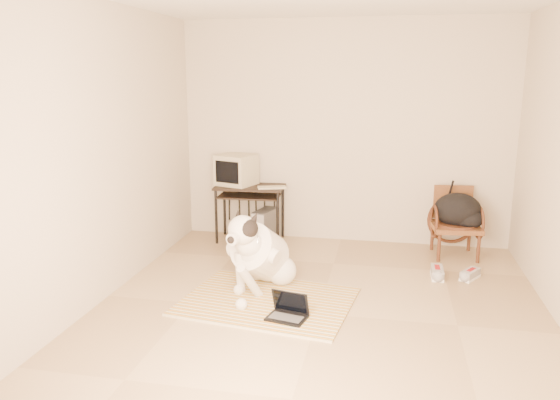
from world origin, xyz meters
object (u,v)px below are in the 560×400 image
(laptop, at_px, (288,311))
(computer_desk, at_px, (250,194))
(pc_tower, at_px, (265,226))
(dog, at_px, (260,255))
(rattan_chair, at_px, (455,222))
(crt_monitor, at_px, (236,170))
(backpack, at_px, (460,211))

(laptop, xyz_separation_m, computer_desk, (-0.88, 2.14, 0.53))
(computer_desk, height_order, pc_tower, computer_desk)
(dog, height_order, pc_tower, dog)
(laptop, xyz_separation_m, rattan_chair, (1.57, 2.06, 0.32))
(pc_tower, bearing_deg, computer_desk, -177.55)
(dog, distance_m, rattan_chair, 2.43)
(dog, distance_m, computer_desk, 1.60)
(laptop, relative_size, rattan_chair, 0.47)
(laptop, bearing_deg, crt_monitor, 115.90)
(backpack, bearing_deg, rattan_chair, 118.85)
(dog, xyz_separation_m, laptop, (0.40, -0.63, -0.27))
(pc_tower, bearing_deg, laptop, -72.19)
(laptop, bearing_deg, rattan_chair, 52.74)
(dog, height_order, computer_desk, dog)
(dog, bearing_deg, backpack, 34.41)
(crt_monitor, bearing_deg, rattan_chair, -2.93)
(computer_desk, relative_size, pc_tower, 1.86)
(computer_desk, bearing_deg, crt_monitor, 162.54)
(laptop, distance_m, pc_tower, 2.26)
(computer_desk, distance_m, backpack, 2.49)
(rattan_chair, xyz_separation_m, backpack, (0.03, -0.06, 0.14))
(laptop, xyz_separation_m, backpack, (1.60, 2.00, 0.46))
(pc_tower, distance_m, backpack, 2.32)
(crt_monitor, relative_size, pc_tower, 1.14)
(crt_monitor, distance_m, pc_tower, 0.78)
(rattan_chair, bearing_deg, crt_monitor, 177.07)
(dog, height_order, backpack, dog)
(crt_monitor, bearing_deg, backpack, -4.17)
(rattan_chair, bearing_deg, backpack, -61.15)
(computer_desk, relative_size, crt_monitor, 1.62)
(rattan_chair, bearing_deg, pc_tower, 177.82)
(dog, distance_m, backpack, 2.43)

